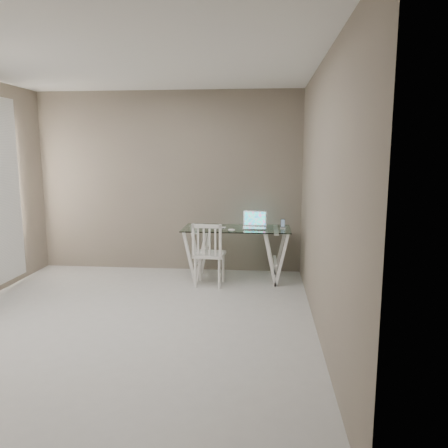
% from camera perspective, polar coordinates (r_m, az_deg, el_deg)
% --- Properties ---
extents(room, '(4.50, 4.52, 2.71)m').
position_cam_1_polar(room, '(4.55, -14.24, 8.01)').
color(room, '#B0AEA9').
rests_on(room, ground).
extents(desk, '(1.50, 0.70, 0.75)m').
position_cam_1_polar(desk, '(6.21, 1.64, -3.82)').
color(desk, silver).
rests_on(desk, ground).
extents(chair, '(0.43, 0.43, 0.88)m').
position_cam_1_polar(chair, '(5.86, -2.04, -3.62)').
color(chair, white).
rests_on(chair, ground).
extents(laptop, '(0.33, 0.31, 0.23)m').
position_cam_1_polar(laptop, '(6.16, 4.04, 0.01)').
color(laptop, silver).
rests_on(laptop, desk).
extents(keyboard, '(0.26, 0.11, 0.01)m').
position_cam_1_polar(keyboard, '(6.14, -0.91, -0.47)').
color(keyboard, silver).
rests_on(keyboard, desk).
extents(mouse, '(0.10, 0.06, 0.03)m').
position_cam_1_polar(mouse, '(5.88, 0.98, -0.79)').
color(mouse, white).
rests_on(mouse, desk).
extents(phone_dock, '(0.07, 0.07, 0.13)m').
position_cam_1_polar(phone_dock, '(6.15, 7.69, -0.24)').
color(phone_dock, white).
rests_on(phone_dock, desk).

